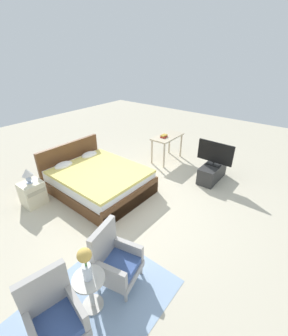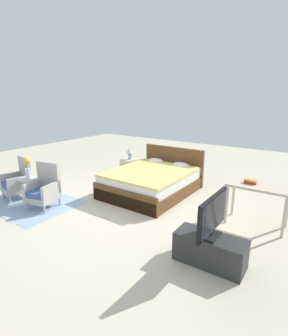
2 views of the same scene
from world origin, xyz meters
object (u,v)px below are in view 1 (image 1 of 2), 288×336
Objects in this scene: nightstand at (33,193)px; table_lamp at (27,174)px; tv_stand at (212,172)px; tv_flatscreen at (215,153)px; bed at (97,180)px; side_table at (90,289)px; book_stack at (164,136)px; flower_vase at (85,261)px; vanity_desk at (167,140)px; armchair_by_window_left at (55,317)px; armchair_by_window_right at (115,261)px.

table_lamp reaches higher than nightstand.
tv_stand is 1.08× the size of tv_flatscreen.
tv_flatscreen reaches higher than bed.
tv_stand is at bearing 1.49° from side_table.
side_table is at bearing -178.52° from tv_flatscreen.
table_lamp is at bearing 75.75° from side_table.
book_stack is (3.47, -1.02, 0.05)m from table_lamp.
bed is at bearing 138.49° from tv_flatscreen.
bed is 1.46m from table_lamp.
flower_vase is 0.50× the size of tv_stand.
vanity_desk reaches higher than nightstand.
armchair_by_window_left is at bearing -160.36° from book_stack.
armchair_by_window_left is 1.00× the size of armchair_by_window_right.
nightstand is 1.61× the size of table_lamp.
tv_flatscreen is at bearing 1.48° from flower_vase.
table_lamp is 0.32× the size of vanity_desk.
side_table is 4.06m from tv_flatscreen.
side_table is 4.04m from tv_stand.
tv_flatscreen reaches higher than table_lamp.
book_stack is (4.62, 1.65, 0.41)m from armchair_by_window_left.
flower_vase is (-1.89, -2.01, 0.55)m from bed.
tv_stand is at bearing -41.54° from bed.
nightstand is 2.34× the size of book_stack.
armchair_by_window_left is 0.88× the size of vanity_desk.
tv_stand is at bearing 1.21° from armchair_by_window_right.
vanity_desk is (3.62, -1.05, -0.10)m from table_lamp.
side_table is at bearing -176.45° from armchair_by_window_right.
nightstand is 4.24m from tv_stand.
armchair_by_window_right is 0.88× the size of vanity_desk.
armchair_by_window_right is at bearing -125.61° from bed.
table_lamp is 4.28m from tv_stand.
tv_flatscreen is at bearing -37.75° from table_lamp.
tv_flatscreen is 3.93× the size of book_stack.
armchair_by_window_left is at bearing -113.44° from nightstand.
table_lamp is at bearing 150.07° from bed.
book_stack is at bearing 86.04° from tv_flatscreen.
armchair_by_window_right is 1.67× the size of side_table.
table_lamp is 0.34× the size of tv_stand.
book_stack is (2.26, -0.33, 0.50)m from bed.
flower_vase reaches higher than book_stack.
bed is 2.29× the size of tv_stand.
nightstand is at bearing 150.10° from bed.
armchair_by_window_left and armchair_by_window_right have the same top height.
side_table is 0.58× the size of tv_stand.
armchair_by_window_left is at bearing -179.04° from tv_stand.
nightstand is (1.16, 2.67, -0.12)m from armchair_by_window_left.
table_lamp is (0.69, 2.70, 0.40)m from side_table.
vanity_desk reaches higher than side_table.
bed reaches higher than tv_stand.
flower_vase is 0.54× the size of tv_flatscreen.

